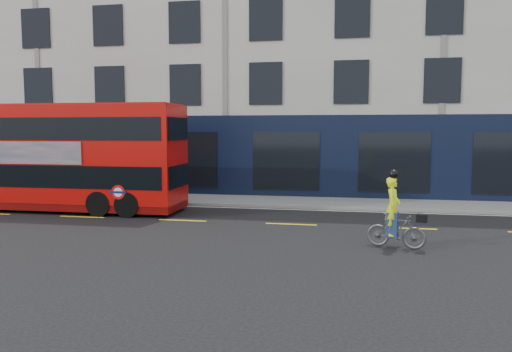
# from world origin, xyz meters

# --- Properties ---
(ground) EXTENTS (120.00, 120.00, 0.00)m
(ground) POSITION_xyz_m (0.00, 0.00, 0.00)
(ground) COLOR black
(ground) RESTS_ON ground
(pavement) EXTENTS (60.00, 3.00, 0.12)m
(pavement) POSITION_xyz_m (0.00, 6.50, 0.06)
(pavement) COLOR gray
(pavement) RESTS_ON ground
(kerb) EXTENTS (60.00, 0.12, 0.13)m
(kerb) POSITION_xyz_m (0.00, 5.00, 0.07)
(kerb) COLOR gray
(kerb) RESTS_ON ground
(building_terrace) EXTENTS (50.00, 10.07, 15.00)m
(building_terrace) POSITION_xyz_m (0.00, 12.94, 7.49)
(building_terrace) COLOR beige
(building_terrace) RESTS_ON ground
(road_edge_line) EXTENTS (58.00, 0.10, 0.01)m
(road_edge_line) POSITION_xyz_m (0.00, 4.70, 0.00)
(road_edge_line) COLOR silver
(road_edge_line) RESTS_ON ground
(lane_dashes) EXTENTS (58.00, 0.12, 0.01)m
(lane_dashes) POSITION_xyz_m (0.00, 1.50, 0.00)
(lane_dashes) COLOR yellow
(lane_dashes) RESTS_ON ground
(bus) EXTENTS (10.76, 2.51, 4.33)m
(bus) POSITION_xyz_m (-5.91, 2.83, 2.22)
(bus) COLOR #B40A07
(bus) RESTS_ON ground
(cyclist) EXTENTS (1.69, 0.85, 2.21)m
(cyclist) POSITION_xyz_m (7.27, -1.41, 0.74)
(cyclist) COLOR #4E5054
(cyclist) RESTS_ON ground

